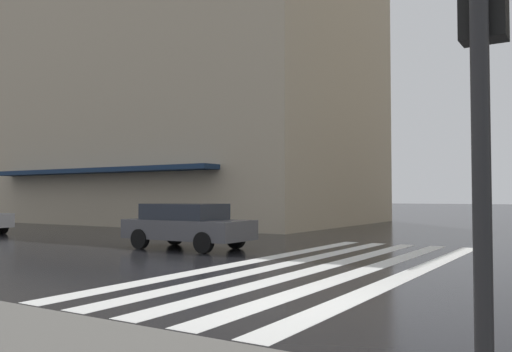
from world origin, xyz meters
TOP-DOWN VIEW (x-y plane):
  - ground_plane at (0.00, 0.00)m, footprint 220.00×220.00m
  - zebra_crossing at (4.00, 1.48)m, footprint 13.00×4.50m
  - haussmann_block_mid at (19.76, 18.77)m, footprint 15.74×22.87m
  - traffic_signal_post at (-3.74, -3.19)m, footprint 0.44×0.30m
  - car_dark_grey at (5.50, 6.97)m, footprint 1.85×4.10m

SIDE VIEW (x-z plane):
  - ground_plane at x=0.00m, z-range 0.00..0.00m
  - zebra_crossing at x=4.00m, z-range 0.00..0.01m
  - car_dark_grey at x=5.50m, z-range 0.05..1.46m
  - traffic_signal_post at x=-3.74m, z-range 0.91..4.31m
  - haussmann_block_mid at x=19.76m, z-range -0.19..18.00m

